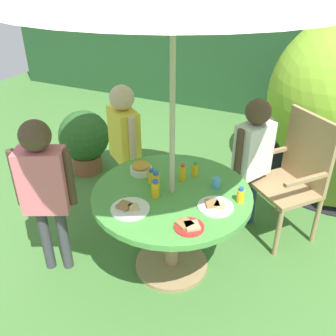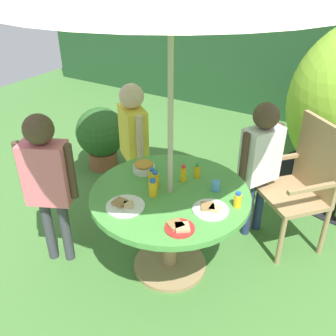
% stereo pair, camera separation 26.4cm
% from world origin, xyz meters
% --- Properties ---
extents(ground_plane, '(10.00, 10.00, 0.02)m').
position_xyz_m(ground_plane, '(0.00, 0.00, -0.01)').
color(ground_plane, '#477A38').
extents(hedge_backdrop, '(9.00, 0.70, 1.99)m').
position_xyz_m(hedge_backdrop, '(0.00, 3.71, 1.00)').
color(hedge_backdrop, '#234C28').
rests_on(hedge_backdrop, ground_plane).
extents(garden_table, '(1.13, 1.13, 0.70)m').
position_xyz_m(garden_table, '(0.00, 0.00, 0.55)').
color(garden_table, tan).
rests_on(garden_table, ground_plane).
extents(wooden_chair, '(0.67, 0.66, 1.07)m').
position_xyz_m(wooden_chair, '(0.74, 0.84, 0.59)').
color(wooden_chair, tan).
rests_on(wooden_chair, ground_plane).
extents(potted_plant, '(0.55, 0.55, 0.71)m').
position_xyz_m(potted_plant, '(-1.47, 0.97, 0.40)').
color(potted_plant, brown).
rests_on(potted_plant, ground_plane).
extents(child_in_white_shirt, '(0.30, 0.37, 1.20)m').
position_xyz_m(child_in_white_shirt, '(0.39, 0.74, 0.76)').
color(child_in_white_shirt, navy).
rests_on(child_in_white_shirt, ground_plane).
extents(child_in_yellow_shirt, '(0.36, 0.33, 1.23)m').
position_xyz_m(child_in_yellow_shirt, '(-0.68, 0.50, 0.79)').
color(child_in_yellow_shirt, navy).
rests_on(child_in_yellow_shirt, ground_plane).
extents(child_in_pink_shirt, '(0.39, 0.30, 1.24)m').
position_xyz_m(child_in_pink_shirt, '(-0.80, -0.38, 0.79)').
color(child_in_pink_shirt, '#3F3F47').
rests_on(child_in_pink_shirt, ground_plane).
extents(snack_bowl, '(0.17, 0.17, 0.09)m').
position_xyz_m(snack_bowl, '(-0.32, 0.14, 0.74)').
color(snack_bowl, white).
rests_on(snack_bowl, garden_table).
extents(plate_far_right, '(0.19, 0.19, 0.03)m').
position_xyz_m(plate_far_right, '(0.25, -0.32, 0.71)').
color(plate_far_right, red).
rests_on(plate_far_right, garden_table).
extents(plate_near_left, '(0.26, 0.26, 0.03)m').
position_xyz_m(plate_near_left, '(-0.17, -0.30, 0.71)').
color(plate_near_left, white).
rests_on(plate_near_left, garden_table).
extents(plate_near_right, '(0.24, 0.24, 0.03)m').
position_xyz_m(plate_near_right, '(0.34, -0.05, 0.71)').
color(plate_near_right, white).
rests_on(plate_near_right, garden_table).
extents(juice_bottle_far_left, '(0.05, 0.05, 0.11)m').
position_xyz_m(juice_bottle_far_left, '(0.07, 0.27, 0.75)').
color(juice_bottle_far_left, yellow).
rests_on(juice_bottle_far_left, garden_table).
extents(juice_bottle_center_front, '(0.05, 0.05, 0.13)m').
position_xyz_m(juice_bottle_center_front, '(0.01, 0.17, 0.76)').
color(juice_bottle_center_front, yellow).
rests_on(juice_bottle_center_front, garden_table).
extents(juice_bottle_center_back, '(0.06, 0.06, 0.13)m').
position_xyz_m(juice_bottle_center_back, '(-0.08, -0.10, 0.76)').
color(juice_bottle_center_back, yellow).
rests_on(juice_bottle_center_back, garden_table).
extents(juice_bottle_mid_left, '(0.05, 0.05, 0.11)m').
position_xyz_m(juice_bottle_mid_left, '(-0.18, 0.05, 0.75)').
color(juice_bottle_mid_left, yellow).
rests_on(juice_bottle_mid_left, garden_table).
extents(juice_bottle_mid_right, '(0.06, 0.06, 0.13)m').
position_xyz_m(juice_bottle_mid_right, '(-0.12, -0.00, 0.76)').
color(juice_bottle_mid_right, yellow).
rests_on(juice_bottle_mid_right, garden_table).
extents(juice_bottle_front_edge, '(0.05, 0.05, 0.11)m').
position_xyz_m(juice_bottle_front_edge, '(0.47, 0.08, 0.75)').
color(juice_bottle_front_edge, yellow).
rests_on(juice_bottle_front_edge, garden_table).
extents(cup_near, '(0.06, 0.06, 0.07)m').
position_xyz_m(cup_near, '(0.26, 0.19, 0.74)').
color(cup_near, '#4C99D8').
rests_on(cup_near, garden_table).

